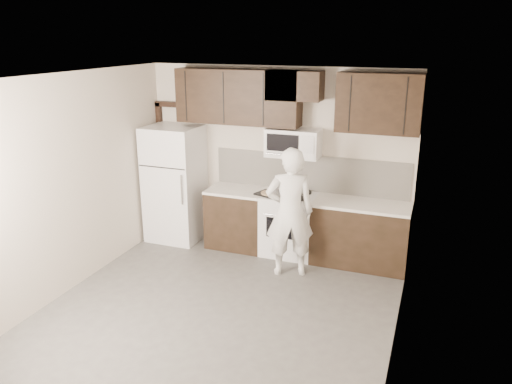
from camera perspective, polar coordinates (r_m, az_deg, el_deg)
The scene contains 14 objects.
floor at distance 6.02m, azimuth -4.60°, elevation -13.70°, with size 4.50×4.50×0.00m, color #4B4946.
back_wall at distance 7.46m, azimuth 2.43°, elevation 3.83°, with size 4.00×4.00×0.00m, color beige.
ceiling at distance 5.17m, azimuth -5.34°, elevation 12.83°, with size 4.50×4.50×0.00m, color white.
counter_run at distance 7.29m, azimuth 6.10°, elevation -3.98°, with size 2.95×0.64×0.91m.
stove at distance 7.36m, azimuth 3.81°, elevation -3.66°, with size 0.76×0.66×0.94m.
backsplash at distance 7.36m, azimuth 6.09°, elevation 2.18°, with size 2.90×0.02×0.54m, color beige.
upper_cabinets at distance 7.07m, azimuth 3.71°, elevation 10.73°, with size 3.48×0.35×0.78m.
microwave at distance 7.13m, azimuth 4.28°, elevation 5.62°, with size 0.76×0.42×0.40m.
refrigerator at distance 7.87m, azimuth -9.24°, elevation 0.95°, with size 0.80×0.76×1.80m.
door_trim at distance 8.23m, azimuth -10.52°, elevation 4.12°, with size 0.50×0.08×2.12m.
saucepan at distance 7.10m, azimuth 2.17°, elevation 0.04°, with size 0.31×0.20×0.18m.
baking_tray at distance 7.19m, azimuth 1.61°, elevation -0.25°, with size 0.39×0.29×0.02m, color black.
pizza at distance 7.18m, azimuth 1.61°, elevation -0.10°, with size 0.26×0.26×0.02m, color #C4B383.
person at distance 6.59m, azimuth 3.88°, elevation -2.34°, with size 0.64×0.42×1.76m, color white.
Camera 1 is at (2.23, -4.64, 3.12)m, focal length 35.00 mm.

